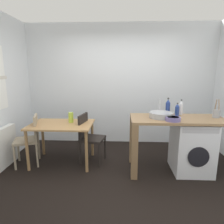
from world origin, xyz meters
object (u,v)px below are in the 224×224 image
utensil_crock (216,113)px  vase (71,117)px  chair_person_seat (31,137)px  dining_table (62,129)px  washing_machine (191,147)px  chair_opposite (89,135)px  bottle_squat_brown (177,110)px  mixing_bowl (173,119)px  bottle_clear_small (181,108)px  bottle_tall_green (168,107)px

utensil_crock → vase: 2.48m
chair_person_seat → vase: vase is taller
dining_table → washing_machine: 2.26m
chair_opposite → utensil_crock: utensil_crock is taller
vase → utensil_crock: bearing=-6.0°
dining_table → bottle_squat_brown: 2.04m
chair_person_seat → chair_opposite: same height
bottle_squat_brown → mixing_bowl: bottle_squat_brown is taller
chair_opposite → bottle_clear_small: bottle_clear_small is taller
bottle_tall_green → bottle_squat_brown: size_ratio=1.31×
dining_table → washing_machine: (2.24, -0.21, -0.21)m
chair_opposite → bottle_clear_small: (1.62, -0.03, 0.53)m
bottle_clear_small → vase: bearing=178.1°
mixing_bowl → washing_machine: bearing=26.9°
chair_person_seat → washing_machine: size_ratio=1.05×
dining_table → bottle_squat_brown: bottle_squat_brown is taller
chair_person_seat → chair_opposite: (1.03, 0.14, 0.00)m
bottle_squat_brown → utensil_crock: utensil_crock is taller
chair_opposite → vase: vase is taller
dining_table → chair_person_seat: chair_person_seat is taller
washing_machine → bottle_squat_brown: bottle_squat_brown is taller
chair_person_seat → dining_table: bearing=-100.8°
washing_machine → vase: vase is taller
bottle_squat_brown → utensil_crock: 0.61m
washing_machine → mixing_bowl: mixing_bowl is taller
chair_opposite → bottle_tall_green: bottle_tall_green is taller
bottle_tall_green → utensil_crock: 0.76m
bottle_tall_green → mixing_bowl: 0.44m
bottle_clear_small → utensil_crock: (0.51, -0.19, -0.05)m
chair_opposite → chair_person_seat: bearing=-70.2°
dining_table → vase: size_ratio=5.90×
chair_opposite → vase: size_ratio=4.83×
chair_person_seat → mixing_bowl: mixing_bowl is taller
bottle_squat_brown → chair_opposite: bearing=175.0°
dining_table → bottle_tall_green: size_ratio=3.73×
chair_person_seat → mixing_bowl: (2.40, -0.33, 0.45)m
vase → mixing_bowl: bearing=-16.7°
chair_person_seat → bottle_tall_green: size_ratio=3.05×
dining_table → utensil_crock: utensil_crock is taller
dining_table → bottle_tall_green: (1.87, 0.02, 0.41)m
chair_opposite → bottle_tall_green: (1.39, -0.04, 0.55)m
mixing_bowl → bottle_clear_small: bearing=60.9°
dining_table → chair_opposite: (0.48, 0.07, -0.14)m
washing_machine → bottle_squat_brown: 0.65m
bottle_squat_brown → vase: (-1.85, 0.17, -0.19)m
chair_person_seat → bottle_squat_brown: bearing=-108.5°
bottle_squat_brown → vase: bottle_squat_brown is taller
bottle_clear_small → mixing_bowl: bearing=-119.1°
washing_machine → bottle_clear_small: (-0.14, 0.25, 0.61)m
bottle_clear_small → utensil_crock: 0.55m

